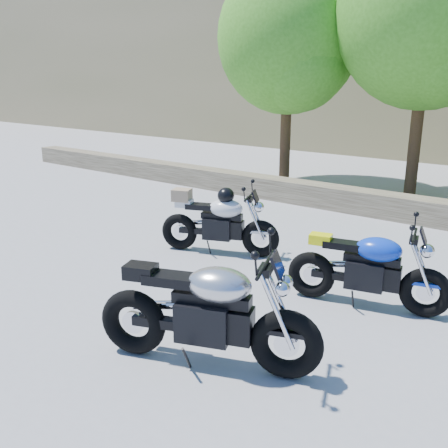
% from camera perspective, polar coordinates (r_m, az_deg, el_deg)
% --- Properties ---
extents(ground, '(90.00, 90.00, 0.00)m').
position_cam_1_polar(ground, '(6.94, -6.42, -7.52)').
color(ground, gray).
rests_on(ground, ground).
extents(stone_wall, '(22.00, 0.55, 0.50)m').
position_cam_1_polar(stone_wall, '(11.26, 13.32, 2.85)').
color(stone_wall, '#4D4333').
rests_on(stone_wall, ground).
extents(tree_decid_left, '(3.67, 3.67, 5.62)m').
position_cam_1_polar(tree_decid_left, '(13.55, 7.65, 19.78)').
color(tree_decid_left, '#382314').
rests_on(tree_decid_left, ground).
extents(tree_decid_mid, '(4.08, 4.08, 6.24)m').
position_cam_1_polar(tree_decid_mid, '(12.63, 22.69, 20.85)').
color(tree_decid_mid, '#382314').
rests_on(tree_decid_mid, ground).
extents(silver_bike, '(2.22, 1.07, 1.17)m').
position_cam_1_polar(silver_bike, '(4.99, -1.84, -10.22)').
color(silver_bike, black).
rests_on(silver_bike, ground).
extents(white_bike, '(1.92, 0.93, 1.11)m').
position_cam_1_polar(white_bike, '(8.15, -0.64, 0.33)').
color(white_bike, black).
rests_on(white_bike, ground).
extents(blue_bike, '(2.01, 0.75, 1.02)m').
position_cam_1_polar(blue_bike, '(6.50, 16.15, -5.05)').
color(blue_bike, black).
rests_on(blue_bike, ground).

